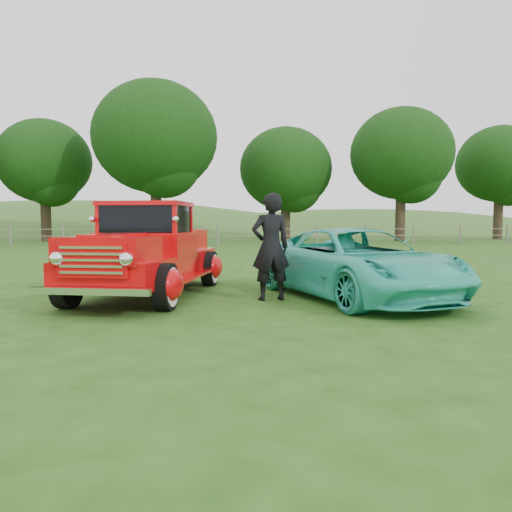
{
  "coord_description": "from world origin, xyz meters",
  "views": [
    {
      "loc": [
        0.13,
        -7.88,
        1.42
      ],
      "look_at": [
        0.79,
        1.2,
        0.78
      ],
      "focal_mm": 35.0,
      "sensor_mm": 36.0,
      "label": 1
    }
  ],
  "objects": [
    {
      "name": "tree_far_east",
      "position": [
        22.0,
        30.0,
        5.86
      ],
      "size": [
        6.6,
        6.6,
        8.86
      ],
      "color": "black",
      "rests_on": "ground"
    },
    {
      "name": "fence_line",
      "position": [
        0.0,
        22.0,
        0.6
      ],
      "size": [
        48.0,
        0.12,
        1.2
      ],
      "color": "#6B635A",
      "rests_on": "ground"
    },
    {
      "name": "tree_mid_west",
      "position": [
        -12.0,
        28.0,
        5.55
      ],
      "size": [
        6.4,
        6.4,
        8.46
      ],
      "color": "black",
      "rests_on": "ground"
    },
    {
      "name": "tree_mid_east",
      "position": [
        13.0,
        27.0,
        6.17
      ],
      "size": [
        7.2,
        7.2,
        9.44
      ],
      "color": "black",
      "rests_on": "ground"
    },
    {
      "name": "tree_near_west",
      "position": [
        -4.0,
        25.0,
        6.8
      ],
      "size": [
        8.0,
        8.0,
        10.42
      ],
      "color": "black",
      "rests_on": "ground"
    },
    {
      "name": "ground",
      "position": [
        0.0,
        0.0,
        0.0
      ],
      "size": [
        140.0,
        140.0,
        0.0
      ],
      "primitive_type": "plane",
      "color": "#1E4612",
      "rests_on": "ground"
    },
    {
      "name": "tree_near_east",
      "position": [
        5.0,
        29.0,
        5.25
      ],
      "size": [
        6.8,
        6.8,
        8.33
      ],
      "color": "black",
      "rests_on": "ground"
    },
    {
      "name": "man",
      "position": [
        1.03,
        0.97,
        0.96
      ],
      "size": [
        0.77,
        0.57,
        1.92
      ],
      "primitive_type": "imported",
      "rotation": [
        0.0,
        0.0,
        3.32
      ],
      "color": "black",
      "rests_on": "ground"
    },
    {
      "name": "red_pickup",
      "position": [
        -1.24,
        1.67,
        0.8
      ],
      "size": [
        2.95,
        5.23,
        1.78
      ],
      "rotation": [
        0.0,
        0.0,
        -0.21
      ],
      "color": "black",
      "rests_on": "ground"
    },
    {
      "name": "teal_sedan",
      "position": [
        2.62,
        1.03,
        0.65
      ],
      "size": [
        3.44,
        5.08,
        1.29
      ],
      "primitive_type": "imported",
      "rotation": [
        0.0,
        0.0,
        0.3
      ],
      "color": "#31C4AB",
      "rests_on": "ground"
    },
    {
      "name": "distant_hills",
      "position": [
        -4.08,
        59.46,
        -4.55
      ],
      "size": [
        116.0,
        60.0,
        18.0
      ],
      "color": "#365D22",
      "rests_on": "ground"
    }
  ]
}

